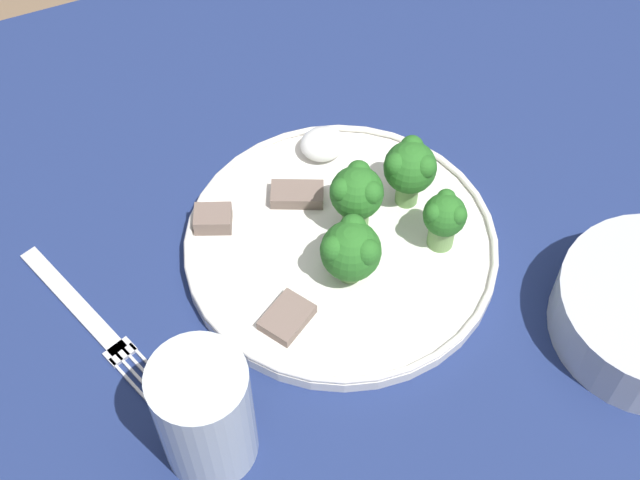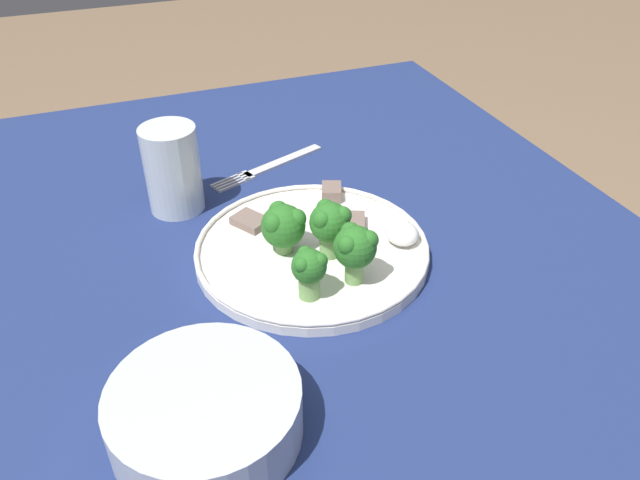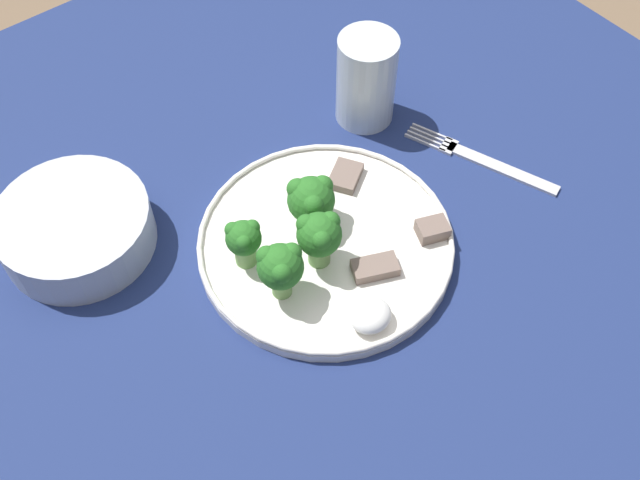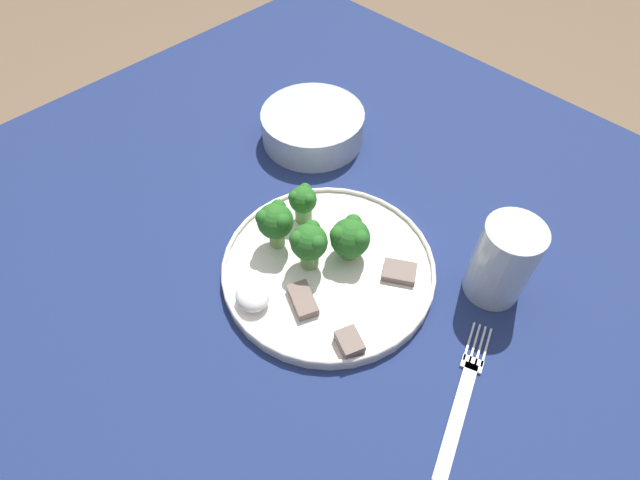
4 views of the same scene
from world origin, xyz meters
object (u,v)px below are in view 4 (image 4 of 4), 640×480
dinner_plate (328,267)px  fork (462,398)px  cream_bowl (313,127)px  drinking_glass (501,264)px

dinner_plate → fork: dinner_plate is taller
dinner_plate → fork: size_ratio=1.48×
dinner_plate → fork: bearing=-4.5°
fork → cream_bowl: cream_bowl is taller
cream_bowl → fork: bearing=-23.9°
dinner_plate → fork: 0.22m
fork → drinking_glass: bearing=112.0°
dinner_plate → drinking_glass: bearing=38.1°
fork → cream_bowl: 0.47m
dinner_plate → drinking_glass: drinking_glass is taller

